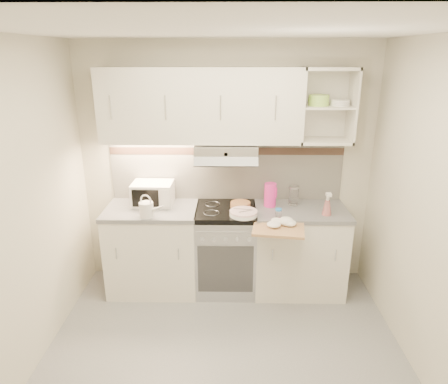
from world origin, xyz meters
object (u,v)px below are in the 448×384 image
Objects in this scene: microwave at (153,193)px; glass_jar at (294,195)px; electric_range at (226,249)px; cutting_board at (279,227)px; watering_can at (147,209)px; plate_stack at (244,213)px; spray_bottle at (327,206)px; pink_pitcher at (270,195)px.

glass_jar is (1.43, 0.00, -0.02)m from microwave.
electric_range is 0.75m from cutting_board.
watering_can is at bearing -166.46° from glass_jar.
microwave is (-0.75, 0.12, 0.56)m from electric_range.
watering_can reaches higher than cutting_board.
plate_stack reaches higher than cutting_board.
electric_range is 0.94m from watering_can.
electric_range is at bearing -169.98° from glass_jar.
cutting_board is at bearing -111.74° from glass_jar.
plate_stack is at bearing -16.72° from microwave.
watering_can reaches higher than glass_jar.
watering_can is 1.30× the size of glass_jar.
cutting_board is (-0.49, -0.25, -0.12)m from spray_bottle.
spray_bottle is (0.80, 0.04, 0.07)m from plate_stack.
watering_can is 1.71m from spray_bottle.
plate_stack is 1.11× the size of pink_pitcher.
microwave reaches higher than electric_range.
plate_stack is at bearing 154.57° from cutting_board.
electric_range reaches higher than cutting_board.
plate_stack is (0.92, -0.30, -0.09)m from microwave.
glass_jar is 0.43× the size of cutting_board.
spray_bottle is (0.28, -0.26, -0.01)m from glass_jar.
plate_stack is (0.91, 0.04, -0.05)m from watering_can.
glass_jar reaches higher than cutting_board.
cutting_board is at bearing 10.97° from watering_can.
pink_pitcher reaches higher than glass_jar.
plate_stack is 1.35× the size of glass_jar.
spray_bottle is at bearing 2.63° from plate_stack.
glass_jar is at bearing 32.25° from watering_can.
microwave reaches higher than watering_can.
glass_jar is at bearing 10.02° from electric_range.
cutting_board is (0.04, -0.47, -0.15)m from pink_pitcher.
plate_stack is at bearing -46.64° from electric_range.
microwave is 1.34m from cutting_board.
plate_stack is at bearing 179.01° from spray_bottle.
pink_pitcher is at bearing 9.91° from electric_range.
microwave reaches higher than glass_jar.
watering_can is 1.24m from cutting_board.
spray_bottle reaches higher than glass_jar.
pink_pitcher is (0.27, 0.26, 0.09)m from plate_stack.
cutting_board is (-0.20, -0.51, -0.13)m from glass_jar.
microwave is 1.61× the size of watering_can.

